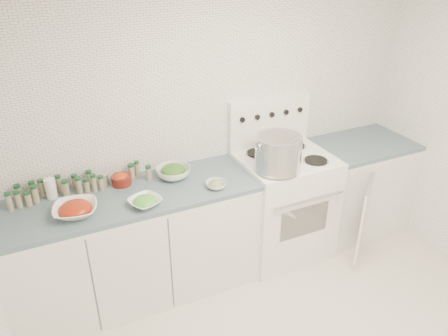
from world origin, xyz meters
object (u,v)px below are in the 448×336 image
Objects in this scene: stove at (282,202)px; bowl_tomato at (75,209)px; stock_pot at (278,152)px; bowl_snowpea at (145,201)px.

bowl_tomato is at bearing -176.91° from stove.
stock_pot is 1.52m from bowl_tomato.
stove reaches higher than bowl_snowpea.
stove is 1.33m from bowl_snowpea.
bowl_snowpea is (0.45, -0.09, -0.01)m from bowl_tomato.
bowl_tomato is at bearing 176.95° from stock_pot.
stove is 3.99× the size of bowl_tomato.
bowl_tomato is (-1.51, 0.08, -0.15)m from stock_pot.
stock_pot is 1.07m from bowl_snowpea.
stove is 4.97× the size of bowl_snowpea.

